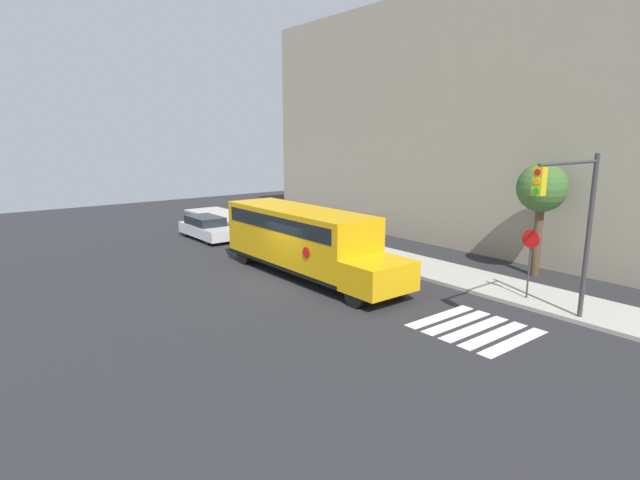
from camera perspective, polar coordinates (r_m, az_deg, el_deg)
ground_plane at (r=21.64m, az=-4.39°, el=-4.80°), size 60.00×60.00×0.00m
sidewalk_strip at (r=25.67m, az=7.75°, el=-2.03°), size 44.00×3.00×0.15m
building_backdrop at (r=29.97m, az=17.06°, el=12.89°), size 32.00×4.00×13.98m
crosswalk_stripes at (r=17.32m, az=17.28°, el=-9.63°), size 3.30×3.20×0.01m
school_bus at (r=22.26m, az=-1.91°, el=0.25°), size 10.34×2.57×2.99m
parked_car at (r=31.06m, az=-12.80°, el=1.37°), size 4.65×1.74×1.37m
stop_sign at (r=20.15m, az=22.86°, el=-1.55°), size 0.70×0.10×2.79m
traffic_light at (r=17.45m, az=27.04°, el=2.53°), size 0.28×3.69×5.64m
tree_near_sidewalk at (r=23.87m, az=24.01°, el=5.26°), size 2.14×2.14×5.04m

